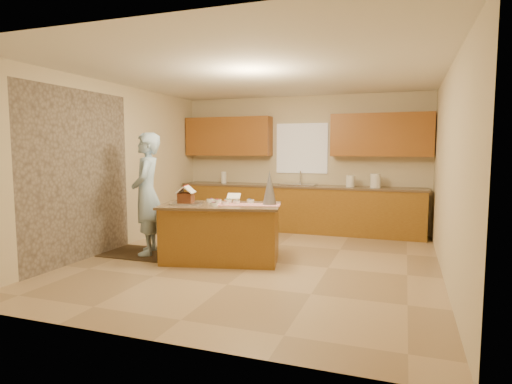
{
  "coord_description": "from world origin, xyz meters",
  "views": [
    {
      "loc": [
        1.99,
        -5.75,
        1.65
      ],
      "look_at": [
        -0.1,
        0.2,
        1.0
      ],
      "focal_mm": 29.8,
      "sensor_mm": 36.0,
      "label": 1
    }
  ],
  "objects_px": {
    "island_base": "(221,234)",
    "boy": "(147,194)",
    "gingerbread_house": "(186,196)",
    "tinsel_tree": "(270,187)"
  },
  "relations": [
    {
      "from": "island_base",
      "to": "gingerbread_house",
      "type": "distance_m",
      "value": 0.75
    },
    {
      "from": "island_base",
      "to": "gingerbread_house",
      "type": "xyz_separation_m",
      "value": [
        -0.48,
        -0.16,
        0.56
      ]
    },
    {
      "from": "island_base",
      "to": "boy",
      "type": "distance_m",
      "value": 1.36
    },
    {
      "from": "tinsel_tree",
      "to": "gingerbread_house",
      "type": "height_order",
      "value": "tinsel_tree"
    },
    {
      "from": "tinsel_tree",
      "to": "boy",
      "type": "xyz_separation_m",
      "value": [
        -1.92,
        -0.21,
        -0.14
      ]
    },
    {
      "from": "island_base",
      "to": "tinsel_tree",
      "type": "distance_m",
      "value": 0.99
    },
    {
      "from": "boy",
      "to": "gingerbread_house",
      "type": "distance_m",
      "value": 0.78
    },
    {
      "from": "tinsel_tree",
      "to": "boy",
      "type": "height_order",
      "value": "boy"
    },
    {
      "from": "boy",
      "to": "gingerbread_house",
      "type": "bearing_deg",
      "value": 53.99
    },
    {
      "from": "island_base",
      "to": "boy",
      "type": "relative_size",
      "value": 0.87
    }
  ]
}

